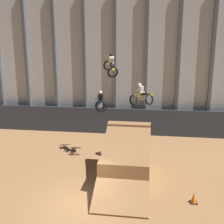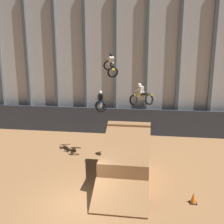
# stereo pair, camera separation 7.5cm
# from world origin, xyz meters

# --- Properties ---
(ground_plane) EXTENTS (60.00, 60.00, 0.00)m
(ground_plane) POSITION_xyz_m (0.00, 0.00, 0.00)
(ground_plane) COLOR #996B42
(arena_back_wall) EXTENTS (32.00, 0.40, 12.73)m
(arena_back_wall) POSITION_xyz_m (0.00, 12.40, 6.37)
(arena_back_wall) COLOR silver
(arena_back_wall) RESTS_ON ground_plane
(lower_barrier) EXTENTS (31.36, 0.20, 2.35)m
(lower_barrier) POSITION_xyz_m (0.00, 11.47, 1.18)
(lower_barrier) COLOR #2D333D
(lower_barrier) RESTS_ON ground_plane
(dirt_ramp) EXTENTS (2.72, 5.86, 3.02)m
(dirt_ramp) POSITION_xyz_m (1.92, 3.13, 1.02)
(dirt_ramp) COLOR olive
(dirt_ramp) RESTS_ON ground_plane
(rider_bike_left_air) EXTENTS (1.10, 1.79, 1.54)m
(rider_bike_left_air) POSITION_xyz_m (-0.19, 6.25, 3.85)
(rider_bike_left_air) COLOR black
(rider_bike_center_air) EXTENTS (1.27, 1.88, 1.63)m
(rider_bike_center_air) POSITION_xyz_m (0.51, 6.38, 6.39)
(rider_bike_center_air) COLOR black
(rider_bike_right_air) EXTENTS (1.69, 1.61, 1.56)m
(rider_bike_right_air) POSITION_xyz_m (2.60, 5.59, 4.49)
(rider_bike_right_air) COLOR black
(traffic_cone_near_ramp) EXTENTS (0.36, 0.36, 0.58)m
(traffic_cone_near_ramp) POSITION_xyz_m (5.45, 0.86, 0.28)
(traffic_cone_near_ramp) COLOR black
(traffic_cone_near_ramp) RESTS_ON ground_plane
(hay_bale_trackside) EXTENTS (1.08, 1.01, 0.57)m
(hay_bale_trackside) POSITION_xyz_m (2.22, 5.95, 0.28)
(hay_bale_trackside) COLOR #CCB751
(hay_bale_trackside) RESTS_ON ground_plane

